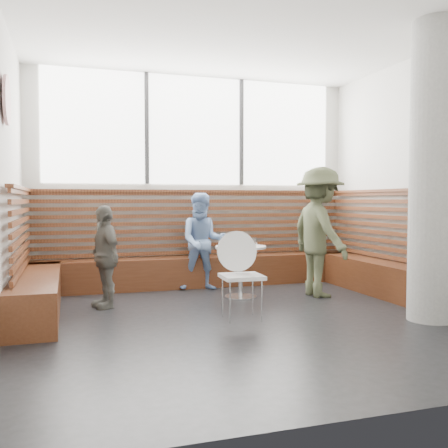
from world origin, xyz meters
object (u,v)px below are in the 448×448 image
object	(u,v)px
cafe_table	(241,261)
child_left	(105,257)
concrete_column	(433,172)
cafe_chair	(239,267)
child_back	(203,242)
adult_man	(320,232)

from	to	relation	value
cafe_table	child_left	bearing A→B (deg)	-178.06
concrete_column	cafe_chair	bearing A→B (deg)	159.28
cafe_table	child_back	xyz separation A→B (m)	(-0.32, 0.72, 0.21)
concrete_column	cafe_table	size ratio (longest dim) A/B	4.61
cafe_chair	concrete_column	bearing A→B (deg)	-18.12
concrete_column	child_back	xyz separation A→B (m)	(-1.88, 2.51, -0.90)
concrete_column	adult_man	size ratio (longest dim) A/B	1.83
cafe_table	child_left	size ratio (longest dim) A/B	0.56
cafe_table	adult_man	bearing A→B (deg)	-10.68
concrete_column	child_left	distance (m)	3.88
adult_man	child_left	xyz separation A→B (m)	(-2.83, 0.14, -0.25)
cafe_chair	child_back	xyz separation A→B (m)	(0.06, 1.78, 0.14)
cafe_chair	cafe_table	bearing A→B (deg)	72.56
concrete_column	cafe_chair	xyz separation A→B (m)	(-1.94, 0.74, -1.04)
cafe_table	adult_man	distance (m)	1.15
adult_man	child_back	size ratio (longest dim) A/B	1.24
concrete_column	child_left	xyz separation A→B (m)	(-3.33, 1.74, -0.98)
child_back	child_left	xyz separation A→B (m)	(-1.44, -0.78, -0.08)
adult_man	child_left	world-z (taller)	adult_man
adult_man	child_left	size ratio (longest dim) A/B	1.41
cafe_table	adult_man	world-z (taller)	adult_man
concrete_column	child_back	size ratio (longest dim) A/B	2.27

